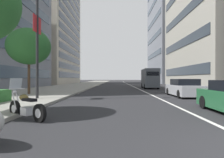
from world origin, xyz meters
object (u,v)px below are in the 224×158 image
at_px(street_tree_by_lamp_post, 29,47).
at_px(car_approaching_light, 184,88).
at_px(motorcycle_mid_row, 26,107).
at_px(delivery_van_ahead, 150,78).
at_px(street_lamp_with_banners, 42,17).

bearing_deg(street_tree_by_lamp_post, car_approaching_light, -92.24).
relative_size(motorcycle_mid_row, delivery_van_ahead, 0.33).
bearing_deg(motorcycle_mid_row, delivery_van_ahead, -75.30).
bearing_deg(street_lamp_with_banners, car_approaching_light, -73.31).
height_order(delivery_van_ahead, street_lamp_with_banners, street_lamp_with_banners).
relative_size(car_approaching_light, street_lamp_with_banners, 0.51).
relative_size(motorcycle_mid_row, car_approaching_light, 0.41).
height_order(car_approaching_light, street_tree_by_lamp_post, street_tree_by_lamp_post).
height_order(motorcycle_mid_row, delivery_van_ahead, delivery_van_ahead).
bearing_deg(delivery_van_ahead, street_tree_by_lamp_post, 137.06).
xyz_separation_m(motorcycle_mid_row, street_lamp_with_banners, (5.81, 1.63, 5.05)).
relative_size(motorcycle_mid_row, street_lamp_with_banners, 0.21).
xyz_separation_m(car_approaching_light, delivery_van_ahead, (13.02, 0.48, 0.84)).
relative_size(motorcycle_mid_row, street_tree_by_lamp_post, 0.34).
bearing_deg(car_approaching_light, street_lamp_with_banners, 106.78).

